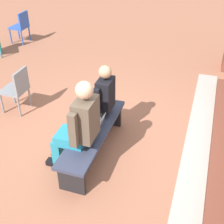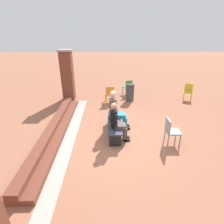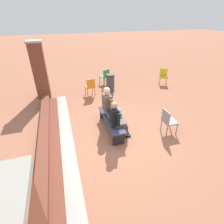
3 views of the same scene
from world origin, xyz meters
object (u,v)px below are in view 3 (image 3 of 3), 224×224
object	(u,v)px
laptop	(111,118)
litter_bin	(110,83)
person_adult	(110,106)
person_student	(117,119)
plastic_chair_near_bench_left	(163,75)
plastic_chair_foreground	(168,120)
plastic_chair_near_bench_right	(105,76)
plastic_chair_far_right	(90,86)
bench	(111,121)

from	to	relation	value
laptop	litter_bin	size ratio (longest dim) A/B	0.37
person_adult	litter_bin	xyz separation A→B (m)	(2.86, -0.85, -0.32)
person_student	litter_bin	world-z (taller)	person_student
laptop	plastic_chair_near_bench_left	bearing A→B (deg)	-50.19
plastic_chair_foreground	litter_bin	xyz separation A→B (m)	(3.89, 0.79, -0.05)
litter_bin	person_student	bearing A→B (deg)	166.68
laptop	plastic_chair_near_bench_left	distance (m)	5.20
laptop	litter_bin	bearing A→B (deg)	-16.23
person_student	plastic_chair_foreground	world-z (taller)	person_student
laptop	plastic_chair_near_bench_right	bearing A→B (deg)	-12.55
plastic_chair_foreground	plastic_chair_far_right	world-z (taller)	same
person_adult	plastic_chair_far_right	world-z (taller)	person_adult
person_student	plastic_chair_far_right	size ratio (longest dim) A/B	1.52
person_student	plastic_chair_foreground	distance (m)	1.68
person_adult	plastic_chair_near_bench_left	world-z (taller)	person_adult
person_student	plastic_chair_foreground	size ratio (longest dim) A/B	1.52
plastic_chair_near_bench_right	litter_bin	distance (m)	0.98
person_student	plastic_chair_near_bench_left	world-z (taller)	person_student
plastic_chair_far_right	litter_bin	size ratio (longest dim) A/B	0.98
person_adult	litter_bin	world-z (taller)	person_adult
person_student	laptop	xyz separation A→B (m)	(0.42, 0.08, -0.19)
plastic_chair_near_bench_left	plastic_chair_far_right	world-z (taller)	same
person_student	plastic_chair_near_bench_left	size ratio (longest dim) A/B	1.52
person_adult	plastic_chair_far_right	distance (m)	2.65
person_student	person_adult	xyz separation A→B (m)	(0.78, -0.01, 0.06)
bench	plastic_chair_foreground	bearing A→B (deg)	-112.00
person_adult	plastic_chair_near_bench_left	distance (m)	4.91
person_student	plastic_chair_near_bench_left	bearing A→B (deg)	-46.26
bench	plastic_chair_far_right	size ratio (longest dim) A/B	2.14
person_student	laptop	bearing A→B (deg)	10.20
plastic_chair_near_bench_right	plastic_chair_far_right	bearing A→B (deg)	139.23
plastic_chair_far_right	plastic_chair_near_bench_right	bearing A→B (deg)	-40.77
person_student	plastic_chair_near_bench_right	xyz separation A→B (m)	(4.63, -0.86, -0.21)
person_adult	plastic_chair_foreground	bearing A→B (deg)	-121.87
person_student	person_adult	world-z (taller)	person_adult
laptop	plastic_chair_far_right	world-z (taller)	plastic_chair_far_right
bench	plastic_chair_foreground	distance (m)	1.85
bench	person_student	world-z (taller)	person_student
bench	litter_bin	distance (m)	3.32
plastic_chair_near_bench_left	litter_bin	world-z (taller)	litter_bin
person_adult	bench	bearing A→B (deg)	167.61
litter_bin	plastic_chair_far_right	bearing A→B (deg)	102.37
person_student	plastic_chair_far_right	world-z (taller)	person_student
person_adult	laptop	xyz separation A→B (m)	(-0.36, 0.08, -0.25)
person_adult	plastic_chair_near_bench_right	distance (m)	3.95
bench	plastic_chair_far_right	distance (m)	2.97
bench	laptop	distance (m)	0.15
bench	plastic_chair_near_bench_right	distance (m)	4.28
bench	plastic_chair_near_bench_right	bearing A→B (deg)	-12.49
plastic_chair_near_bench_left	laptop	bearing A→B (deg)	129.81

